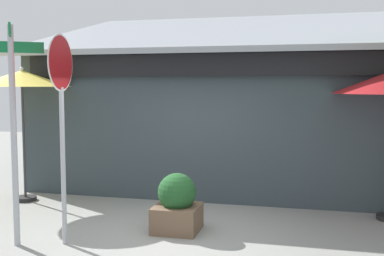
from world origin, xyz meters
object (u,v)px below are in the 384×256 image
Objects in this scene: stop_sign at (61,97)px; sidewalk_planter at (177,205)px; street_sign_post at (13,112)px; patio_umbrella_mustard_left at (22,80)px.

sidewalk_planter is (1.47, 1.01, -1.77)m from stop_sign.
street_sign_post is at bearing -161.43° from stop_sign.
patio_umbrella_mustard_left is at bearing 161.26° from sidewalk_planter.
sidewalk_planter is at bearing 34.53° from stop_sign.
stop_sign reaches higher than patio_umbrella_mustard_left.
street_sign_post is 0.73m from stop_sign.
patio_umbrella_mustard_left is at bearing 121.02° from street_sign_post.
patio_umbrella_mustard_left is 4.32m from sidewalk_planter.
sidewalk_planter is at bearing 30.05° from street_sign_post.
patio_umbrella_mustard_left is (-1.48, 2.45, 0.49)m from street_sign_post.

